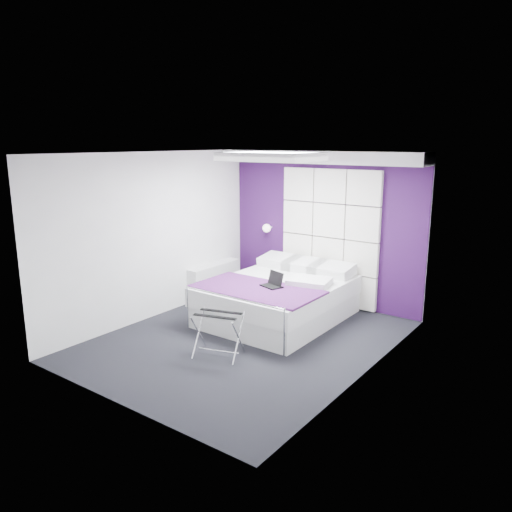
# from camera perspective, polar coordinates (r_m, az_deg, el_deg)

# --- Properties ---
(floor) EXTENTS (4.40, 4.40, 0.00)m
(floor) POSITION_cam_1_polar(r_m,az_deg,el_deg) (7.17, -1.22, -9.57)
(floor) COLOR black
(floor) RESTS_ON ground
(ceiling) EXTENTS (4.40, 4.40, 0.00)m
(ceiling) POSITION_cam_1_polar(r_m,az_deg,el_deg) (6.62, -1.33, 11.67)
(ceiling) COLOR white
(ceiling) RESTS_ON wall_back
(wall_back) EXTENTS (3.60, 0.00, 3.60)m
(wall_back) POSITION_cam_1_polar(r_m,az_deg,el_deg) (8.60, 7.67, 3.16)
(wall_back) COLOR silver
(wall_back) RESTS_ON floor
(wall_left) EXTENTS (0.00, 4.40, 4.40)m
(wall_left) POSITION_cam_1_polar(r_m,az_deg,el_deg) (7.98, -11.61, 2.25)
(wall_left) COLOR silver
(wall_left) RESTS_ON floor
(wall_right) EXTENTS (0.00, 4.40, 4.40)m
(wall_right) POSITION_cam_1_polar(r_m,az_deg,el_deg) (5.89, 12.78, -1.61)
(wall_right) COLOR silver
(wall_right) RESTS_ON floor
(accent_wall) EXTENTS (3.58, 0.02, 2.58)m
(accent_wall) POSITION_cam_1_polar(r_m,az_deg,el_deg) (8.59, 7.64, 3.15)
(accent_wall) COLOR #330F43
(accent_wall) RESTS_ON wall_back
(soffit) EXTENTS (3.58, 0.50, 0.20)m
(soffit) POSITION_cam_1_polar(r_m,az_deg,el_deg) (8.26, 7.08, 11.15)
(soffit) COLOR silver
(soffit) RESTS_ON wall_back
(headboard) EXTENTS (1.80, 0.08, 2.30)m
(headboard) POSITION_cam_1_polar(r_m,az_deg,el_deg) (8.50, 8.34, 2.13)
(headboard) COLOR white
(headboard) RESTS_ON wall_back
(skylight) EXTENTS (1.36, 0.86, 0.12)m
(skylight) POSITION_cam_1_polar(r_m,az_deg,el_deg) (7.11, 1.67, 11.36)
(skylight) COLOR white
(skylight) RESTS_ON ceiling
(wall_lamp) EXTENTS (0.15, 0.15, 0.15)m
(wall_lamp) POSITION_cam_1_polar(r_m,az_deg,el_deg) (9.04, 1.37, 3.24)
(wall_lamp) COLOR white
(wall_lamp) RESTS_ON wall_back
(radiator) EXTENTS (0.22, 1.20, 0.60)m
(radiator) POSITION_cam_1_polar(r_m,az_deg,el_deg) (9.04, -4.76, -2.79)
(radiator) COLOR silver
(radiator) RESTS_ON floor
(bed) EXTENTS (1.88, 2.28, 0.79)m
(bed) POSITION_cam_1_polar(r_m,az_deg,el_deg) (7.89, 2.57, -4.84)
(bed) COLOR silver
(bed) RESTS_ON floor
(nightstand) EXTENTS (0.43, 0.33, 0.05)m
(nightstand) POSITION_cam_1_polar(r_m,az_deg,el_deg) (8.89, 3.74, -1.55)
(nightstand) COLOR silver
(nightstand) RESTS_ON wall_back
(luggage_rack) EXTENTS (0.59, 0.43, 0.58)m
(luggage_rack) POSITION_cam_1_polar(r_m,az_deg,el_deg) (6.60, -4.33, -8.94)
(luggage_rack) COLOR silver
(luggage_rack) RESTS_ON floor
(laptop) EXTENTS (0.31, 0.22, 0.22)m
(laptop) POSITION_cam_1_polar(r_m,az_deg,el_deg) (7.43, 1.96, -3.06)
(laptop) COLOR black
(laptop) RESTS_ON bed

